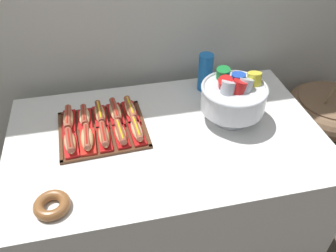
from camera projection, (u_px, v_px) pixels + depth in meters
ground_plane at (167, 228)px, 2.10m from camera, size 10.00×10.00×0.00m
buffet_table at (166, 185)px, 1.85m from camera, size 1.47×0.90×0.76m
floor_vase at (318, 140)px, 2.26m from camera, size 0.60×0.60×1.22m
serving_tray at (103, 130)px, 1.64m from camera, size 0.42×0.38×0.01m
hot_dog_0 at (70, 142)px, 1.53m from camera, size 0.08×0.17×0.06m
hot_dog_1 at (87, 139)px, 1.54m from camera, size 0.07×0.17×0.06m
hot_dog_2 at (104, 136)px, 1.56m from camera, size 0.07×0.18×0.06m
hot_dog_3 at (121, 134)px, 1.57m from camera, size 0.07×0.17×0.06m
hot_dog_4 at (137, 131)px, 1.59m from camera, size 0.07×0.18×0.06m
hot_dog_5 at (69, 119)px, 1.65m from camera, size 0.06×0.18×0.06m
hot_dog_6 at (84, 117)px, 1.66m from camera, size 0.07×0.16×0.06m
hot_dog_7 at (100, 114)px, 1.68m from camera, size 0.07×0.18×0.06m
hot_dog_8 at (115, 112)px, 1.69m from camera, size 0.08×0.18×0.06m
hot_dog_9 at (130, 110)px, 1.71m from camera, size 0.07×0.19×0.06m
punch_bowl at (234, 96)px, 1.62m from camera, size 0.31×0.31×0.25m
cup_stack at (205, 72)px, 1.85m from camera, size 0.08×0.08×0.21m
donut at (52, 205)px, 1.28m from camera, size 0.14×0.14×0.04m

